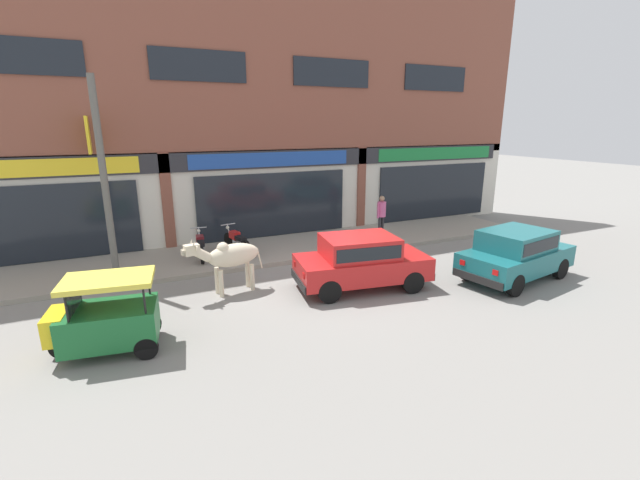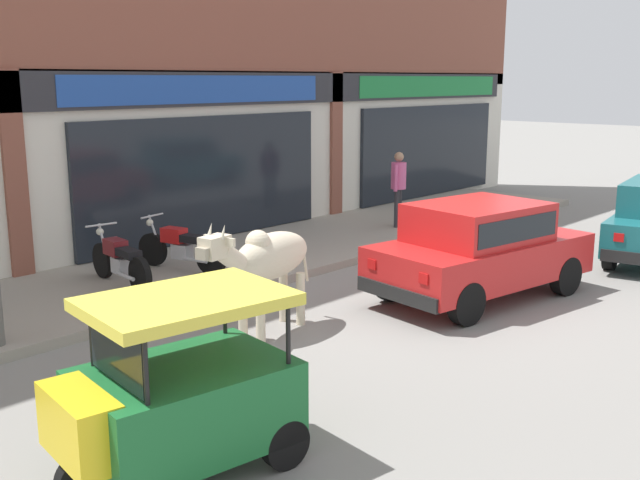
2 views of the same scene
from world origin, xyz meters
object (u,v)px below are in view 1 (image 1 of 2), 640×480
car_0 (361,259)px  motorcycle_0 (201,246)px  car_1 (516,252)px  motorcycle_1 (237,241)px  utility_pole (105,184)px  pedestrian (381,212)px  auto_rickshaw (106,320)px  cow (230,256)px

car_0 → motorcycle_0: bearing=130.0°
car_1 → motorcycle_1: bearing=140.0°
car_0 → utility_pole: utility_pole is taller
pedestrian → utility_pole: utility_pole is taller
auto_rickshaw → pedestrian: 10.40m
car_0 → motorcycle_1: 4.83m
cow → car_0: cow is taller
cow → car_0: (3.24, -1.18, -0.19)m
pedestrian → utility_pole: size_ratio=0.30×
car_1 → utility_pole: utility_pole is taller
pedestrian → cow: bearing=-157.4°
car_0 → auto_rickshaw: size_ratio=1.82×
car_0 → pedestrian: bearing=50.7°
auto_rickshaw → utility_pole: bearing=87.2°
car_0 → car_1: same height
motorcycle_0 → motorcycle_1: 1.20m
cow → car_1: bearing=-18.2°
cow → utility_pole: (-2.74, 1.80, 1.82)m
pedestrian → motorcycle_1: bearing=175.7°
auto_rickshaw → motorcycle_1: (3.87, 5.05, -0.14)m
motorcycle_1 → pedestrian: bearing=-4.3°
auto_rickshaw → motorcycle_0: bearing=61.8°
auto_rickshaw → pedestrian: pedestrian is taller
motorcycle_0 → pedestrian: pedestrian is taller
car_1 → cow: bearing=161.8°
auto_rickshaw → motorcycle_1: 6.36m
car_1 → motorcycle_1: 8.63m
cow → motorcycle_0: bearing=94.8°
car_1 → utility_pole: 11.32m
pedestrian → utility_pole: 9.31m
car_1 → motorcycle_0: 9.54m
car_0 → utility_pole: bearing=153.5°
motorcycle_1 → utility_pole: (-3.68, -1.27, 2.30)m
car_1 → motorcycle_0: size_ratio=2.09×
car_0 → motorcycle_1: car_0 is taller
pedestrian → utility_pole: (-9.12, -0.85, 1.70)m
motorcycle_0 → car_1: bearing=-35.0°
car_0 → auto_rickshaw: (-6.17, -0.80, -0.15)m
auto_rickshaw → cow: bearing=34.1°
cow → pedestrian: bearing=22.6°
motorcycle_0 → car_0: bearing=-50.0°
car_0 → motorcycle_0: car_0 is taller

